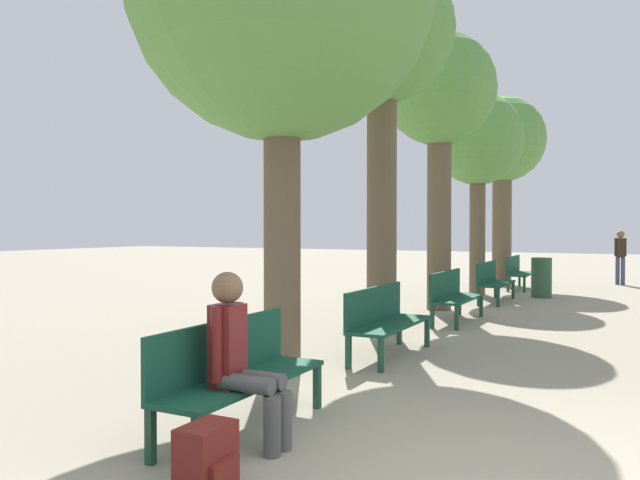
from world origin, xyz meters
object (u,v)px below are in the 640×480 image
(bench_row_2, at_px, (453,293))
(tree_row_2, at_px, (440,98))
(pedestrian_near, at_px, (620,254))
(trash_bin, at_px, (541,278))
(bench_row_1, at_px, (384,317))
(backpack, at_px, (207,462))
(bench_row_4, at_px, (518,270))
(bench_row_3, at_px, (492,279))
(tree_row_1, at_px, (382,43))
(tree_row_4, at_px, (502,145))
(tree_row_3, at_px, (478,143))
(bench_row_0, at_px, (235,368))
(person_seated, at_px, (240,355))

(bench_row_2, bearing_deg, tree_row_2, 114.58)
(pedestrian_near, height_order, trash_bin, pedestrian_near)
(bench_row_1, xyz_separation_m, backpack, (0.59, -4.42, -0.28))
(bench_row_4, relative_size, trash_bin, 1.93)
(bench_row_3, height_order, tree_row_1, tree_row_1)
(bench_row_3, height_order, tree_row_4, tree_row_4)
(tree_row_4, bearing_deg, bench_row_2, -85.05)
(tree_row_3, bearing_deg, bench_row_0, -86.56)
(bench_row_3, distance_m, pedestrian_near, 6.47)
(bench_row_4, bearing_deg, tree_row_1, -94.77)
(bench_row_1, relative_size, bench_row_4, 1.00)
(bench_row_0, height_order, person_seated, person_seated)
(bench_row_3, relative_size, tree_row_1, 0.31)
(bench_row_3, distance_m, backpack, 11.02)
(tree_row_4, relative_size, person_seated, 4.19)
(bench_row_0, relative_size, bench_row_2, 1.00)
(bench_row_1, height_order, pedestrian_near, pedestrian_near)
(bench_row_0, bearing_deg, backpack, -62.52)
(tree_row_2, xyz_separation_m, person_seated, (0.93, -8.35, -3.56))
(bench_row_2, height_order, pedestrian_near, pedestrian_near)
(tree_row_2, distance_m, person_seated, 9.13)
(tree_row_2, relative_size, backpack, 12.31)
(bench_row_4, xyz_separation_m, tree_row_2, (-0.69, -5.08, 3.74))
(tree_row_3, relative_size, tree_row_4, 0.91)
(trash_bin, bearing_deg, tree_row_3, 175.93)
(pedestrian_near, bearing_deg, bench_row_1, -100.86)
(bench_row_0, relative_size, tree_row_3, 0.37)
(bench_row_4, height_order, tree_row_4, tree_row_4)
(bench_row_4, xyz_separation_m, tree_row_4, (-0.69, 1.33, 3.57))
(tree_row_3, distance_m, pedestrian_near, 6.14)
(bench_row_0, bearing_deg, bench_row_2, 90.00)
(tree_row_4, relative_size, trash_bin, 5.82)
(bench_row_3, xyz_separation_m, tree_row_1, (-0.69, -4.92, 4.01))
(tree_row_2, height_order, tree_row_3, tree_row_2)
(bench_row_3, bearing_deg, bench_row_1, -90.00)
(trash_bin, bearing_deg, pedestrian_near, 71.13)
(bench_row_1, bearing_deg, person_seated, -86.13)
(bench_row_0, xyz_separation_m, tree_row_1, (-0.69, 4.95, 4.01))
(tree_row_3, bearing_deg, pedestrian_near, 55.24)
(tree_row_1, relative_size, person_seated, 4.47)
(bench_row_1, relative_size, backpack, 4.02)
(tree_row_2, relative_size, trash_bin, 5.91)
(bench_row_2, height_order, backpack, bench_row_2)
(bench_row_2, bearing_deg, tree_row_4, 94.95)
(bench_row_1, relative_size, tree_row_4, 0.33)
(bench_row_4, bearing_deg, bench_row_2, -90.00)
(backpack, xyz_separation_m, pedestrian_near, (1.83, 17.00, 0.68))
(tree_row_2, bearing_deg, pedestrian_near, 68.30)
(trash_bin, bearing_deg, backpack, -91.21)
(bench_row_4, bearing_deg, trash_bin, -65.57)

